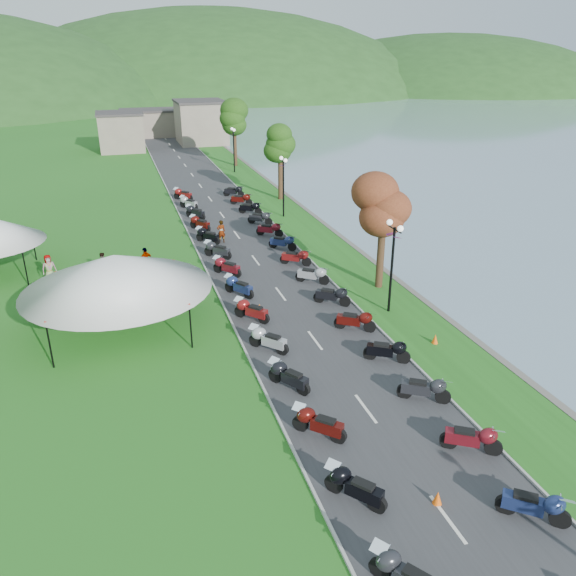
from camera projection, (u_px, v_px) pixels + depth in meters
road at (222, 215)px, 48.80m from camera, size 7.00×120.00×0.02m
hills_backdrop at (131, 93)px, 189.54m from camera, size 360.00×120.00×76.00m
far_building at (153, 126)px, 86.86m from camera, size 18.00×16.00×5.00m
moto_row_left at (245, 299)px, 31.05m from camera, size 2.60×53.37×1.10m
moto_row_right at (304, 266)px, 35.80m from camera, size 2.60×45.35×1.10m
vendor_tent_main at (118, 292)px, 28.18m from camera, size 6.25×6.25×4.00m
tree_lakeside at (383, 223)px, 32.47m from camera, size 2.86×2.86×7.96m
pedestrian_a at (118, 303)px, 31.84m from camera, size 0.72×0.62×1.64m
pedestrian_b at (104, 276)px, 35.69m from camera, size 0.79×0.48×1.55m
pedestrian_c at (40, 319)px, 29.95m from camera, size 1.07×1.10×1.69m
traffic_cone_near at (437, 498)px, 17.63m from camera, size 0.31×0.31×0.48m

